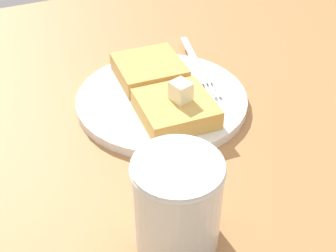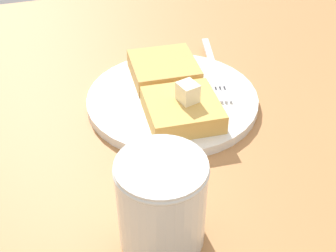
# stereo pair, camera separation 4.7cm
# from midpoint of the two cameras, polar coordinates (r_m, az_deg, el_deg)

# --- Properties ---
(table_surface) EXTENTS (0.93, 0.93, 0.02)m
(table_surface) POSITION_cam_midpoint_polar(r_m,az_deg,el_deg) (0.53, 2.23, -3.41)
(table_surface) COLOR #A56F3F
(table_surface) RESTS_ON ground
(plate) EXTENTS (0.21, 0.21, 0.01)m
(plate) POSITION_cam_midpoint_polar(r_m,az_deg,el_deg) (0.58, -3.10, 3.20)
(plate) COLOR silver
(plate) RESTS_ON table_surface
(toast_slice_left) EXTENTS (0.09, 0.09, 0.02)m
(toast_slice_left) POSITION_cam_midpoint_polar(r_m,az_deg,el_deg) (0.53, -1.58, 2.03)
(toast_slice_left) COLOR gold
(toast_slice_left) RESTS_ON plate
(toast_slice_middle) EXTENTS (0.09, 0.09, 0.02)m
(toast_slice_middle) POSITION_cam_midpoint_polar(r_m,az_deg,el_deg) (0.61, -4.55, 6.78)
(toast_slice_middle) COLOR tan
(toast_slice_middle) RESTS_ON plate
(butter_pat_primary) EXTENTS (0.03, 0.03, 0.02)m
(butter_pat_primary) POSITION_cam_midpoint_polar(r_m,az_deg,el_deg) (0.52, -1.03, 4.19)
(butter_pat_primary) COLOR #F8EEC2
(butter_pat_primary) RESTS_ON toast_slice_left
(fork) EXTENTS (0.16, 0.05, 0.00)m
(fork) POSITION_cam_midpoint_polar(r_m,az_deg,el_deg) (0.63, 1.65, 6.86)
(fork) COLOR silver
(fork) RESTS_ON plate
(syrup_jar) EXTENTS (0.08, 0.08, 0.09)m
(syrup_jar) POSITION_cam_midpoint_polar(r_m,az_deg,el_deg) (0.40, -2.31, -9.85)
(syrup_jar) COLOR #341809
(syrup_jar) RESTS_ON table_surface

